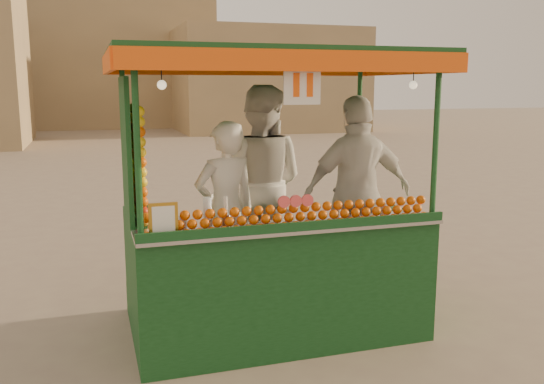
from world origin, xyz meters
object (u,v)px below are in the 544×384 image
object	(u,v)px
vendor_middle	(260,183)
vendor_right	(358,193)
juice_cart	(267,245)
vendor_left	(226,211)

from	to	relation	value
vendor_middle	vendor_right	size ratio (longest dim) A/B	1.05
juice_cart	vendor_right	world-z (taller)	juice_cart
vendor_middle	vendor_left	bearing A→B (deg)	75.93
juice_cart	vendor_middle	bearing A→B (deg)	78.60
vendor_right	vendor_middle	bearing A→B (deg)	-36.77
vendor_left	vendor_right	world-z (taller)	vendor_right
vendor_left	vendor_middle	distance (m)	0.72
juice_cart	vendor_left	bearing A→B (deg)	148.41
vendor_right	vendor_left	bearing A→B (deg)	-3.64
vendor_left	vendor_middle	xyz separation A→B (m)	(0.48, 0.51, 0.16)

